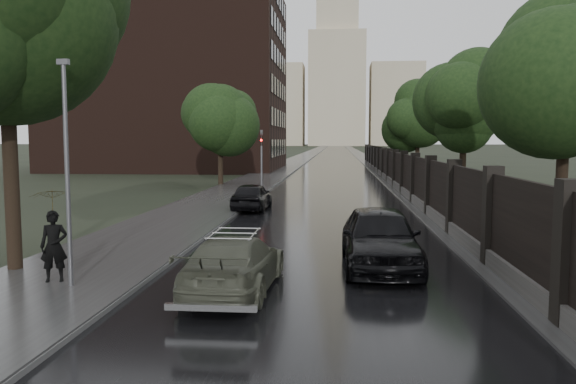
{
  "coord_description": "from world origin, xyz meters",
  "views": [
    {
      "loc": [
        0.47,
        -10.24,
        3.39
      ],
      "look_at": [
        -1.3,
        9.89,
        1.5
      ],
      "focal_mm": 35.0,
      "sensor_mm": 36.0,
      "label": 1
    }
  ],
  "objects": [
    {
      "name": "ground",
      "position": [
        0.0,
        0.0,
        0.0
      ],
      "size": [
        800.0,
        800.0,
        0.0
      ],
      "primitive_type": "plane",
      "color": "black",
      "rests_on": "ground"
    },
    {
      "name": "road",
      "position": [
        0.0,
        190.0,
        0.01
      ],
      "size": [
        8.0,
        420.0,
        0.02
      ],
      "primitive_type": "cube",
      "color": "black",
      "rests_on": "ground"
    },
    {
      "name": "sidewalk_left",
      "position": [
        -6.0,
        190.0,
        0.08
      ],
      "size": [
        4.0,
        420.0,
        0.16
      ],
      "primitive_type": "cube",
      "color": "#2D2D2D",
      "rests_on": "ground"
    },
    {
      "name": "verge_right",
      "position": [
        5.5,
        190.0,
        0.04
      ],
      "size": [
        3.0,
        420.0,
        0.08
      ],
      "primitive_type": "cube",
      "color": "#2D2D2D",
      "rests_on": "ground"
    },
    {
      "name": "fence_right",
      "position": [
        4.6,
        32.01,
        1.01
      ],
      "size": [
        0.45,
        75.72,
        2.7
      ],
      "color": "#383533",
      "rests_on": "ground"
    },
    {
      "name": "tree_left_near",
      "position": [
        -7.6,
        3.0,
        6.42
      ],
      "size": [
        5.44,
        5.44,
        9.16
      ],
      "color": "black",
      "rests_on": "ground"
    },
    {
      "name": "tree_left_far",
      "position": [
        -8.0,
        30.0,
        5.24
      ],
      "size": [
        4.25,
        4.25,
        7.39
      ],
      "color": "black",
      "rests_on": "ground"
    },
    {
      "name": "tree_right_a",
      "position": [
        7.5,
        8.0,
        4.95
      ],
      "size": [
        4.08,
        4.08,
        7.01
      ],
      "color": "black",
      "rests_on": "ground"
    },
    {
      "name": "tree_right_b",
      "position": [
        7.5,
        22.0,
        4.95
      ],
      "size": [
        4.08,
        4.08,
        7.01
      ],
      "color": "black",
      "rests_on": "ground"
    },
    {
      "name": "tree_right_c",
      "position": [
        7.5,
        40.0,
        4.95
      ],
      "size": [
        4.08,
        4.08,
        7.01
      ],
      "color": "black",
      "rests_on": "ground"
    },
    {
      "name": "lamp_post",
      "position": [
        -5.4,
        1.5,
        2.67
      ],
      "size": [
        0.25,
        0.12,
        5.11
      ],
      "color": "#59595E",
      "rests_on": "ground"
    },
    {
      "name": "traffic_light",
      "position": [
        -4.3,
        24.99,
        2.4
      ],
      "size": [
        0.16,
        0.32,
        4.0
      ],
      "color": "#59595E",
      "rests_on": "ground"
    },
    {
      "name": "brick_building",
      "position": [
        -18.0,
        52.0,
        10.0
      ],
      "size": [
        24.0,
        18.0,
        20.0
      ],
      "primitive_type": "cube",
      "color": "black",
      "rests_on": "ground"
    },
    {
      "name": "stalinist_tower",
      "position": [
        0.0,
        300.0,
        38.38
      ],
      "size": [
        92.0,
        30.0,
        159.0
      ],
      "color": "tan",
      "rests_on": "ground"
    },
    {
      "name": "volga_sedan",
      "position": [
        -1.8,
        1.93,
        0.63
      ],
      "size": [
        1.96,
        4.44,
        1.27
      ],
      "primitive_type": "imported",
      "rotation": [
        0.0,
        0.0,
        3.1
      ],
      "color": "#46493A",
      "rests_on": "ground"
    },
    {
      "name": "hatchback_left",
      "position": [
        -3.6,
        16.27,
        0.67
      ],
      "size": [
        1.67,
        3.98,
        1.34
      ],
      "primitive_type": "imported",
      "rotation": [
        0.0,
        0.0,
        3.12
      ],
      "color": "black",
      "rests_on": "ground"
    },
    {
      "name": "car_right_near",
      "position": [
        1.6,
        4.49,
        0.82
      ],
      "size": [
        2.02,
        4.86,
        1.64
      ],
      "primitive_type": "imported",
      "rotation": [
        0.0,
        0.0,
        0.02
      ],
      "color": "black",
      "rests_on": "ground"
    },
    {
      "name": "pedestrian_umbrella",
      "position": [
        -5.95,
        1.84,
        1.86
      ],
      "size": [
        1.2,
        1.21,
        2.56
      ],
      "rotation": [
        0.0,
        0.0,
        0.31
      ],
      "color": "black",
      "rests_on": "sidewalk_left"
    }
  ]
}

